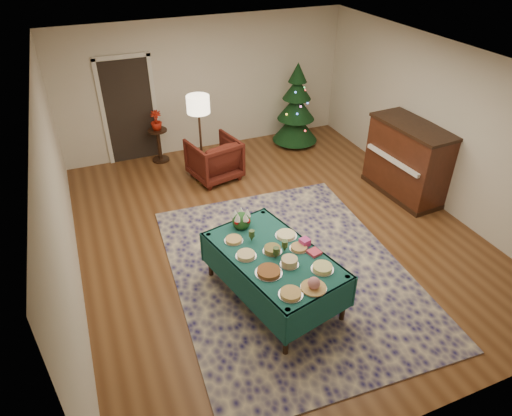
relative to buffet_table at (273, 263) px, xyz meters
name	(u,v)px	position (x,y,z in m)	size (l,w,h in m)	color
room_shell	(277,157)	(0.64, 1.32, 0.77)	(7.00, 7.00, 7.00)	#593319
doorway	(129,108)	(-0.96, 4.81, 0.51)	(1.08, 0.04, 2.16)	black
rug	(289,271)	(0.43, 0.37, -0.57)	(3.20, 4.20, 0.02)	#171348
buffet_table	(273,263)	(0.00, 0.00, 0.00)	(1.49, 2.07, 0.73)	black
platter_0	(291,294)	(-0.12, -0.74, 0.17)	(0.29, 0.29, 0.05)	silver
platter_1	(314,284)	(0.16, -0.74, 0.21)	(0.31, 0.31, 0.16)	silver
platter_2	(322,268)	(0.42, -0.49, 0.17)	(0.28, 0.28, 0.06)	silver
platter_3	(269,272)	(-0.20, -0.31, 0.17)	(0.33, 0.33, 0.05)	silver
platter_4	(289,262)	(0.09, -0.26, 0.19)	(0.24, 0.24, 0.10)	silver
platter_5	(299,248)	(0.34, -0.03, 0.16)	(0.25, 0.25, 0.04)	silver
platter_6	(246,255)	(-0.34, 0.09, 0.17)	(0.27, 0.27, 0.05)	silver
platter_7	(272,250)	(0.00, 0.05, 0.18)	(0.25, 0.25, 0.07)	silver
platter_8	(286,235)	(0.31, 0.29, 0.16)	(0.29, 0.29, 0.04)	silver
platter_9	(234,240)	(-0.37, 0.45, 0.16)	(0.25, 0.25, 0.04)	silver
goblet_0	(252,236)	(-0.16, 0.35, 0.23)	(0.08, 0.08, 0.17)	#2D471E
goblet_1	(285,246)	(0.15, -0.01, 0.23)	(0.08, 0.08, 0.17)	#2D471E
goblet_2	(276,253)	(-0.01, -0.09, 0.23)	(0.08, 0.08, 0.17)	#2D471E
napkin_stack	(314,252)	(0.48, -0.19, 0.16)	(0.15, 0.15, 0.04)	#D53B55
gift_box	(305,242)	(0.45, 0.02, 0.19)	(0.12, 0.12, 0.10)	#CE398D
centerpiece	(241,219)	(-0.16, 0.71, 0.27)	(0.26, 0.26, 0.30)	#1E4C1E
armchair	(214,157)	(0.30, 3.41, -0.15)	(0.85, 0.80, 0.88)	#49170F
floor_lamp	(198,110)	(0.05, 3.37, 0.84)	(0.41, 0.41, 1.68)	#A57F3F
side_table	(159,146)	(-0.52, 4.52, -0.25)	(0.38, 0.38, 0.68)	black
potted_plant	(157,125)	(-0.52, 4.52, 0.21)	(0.22, 0.39, 0.22)	#A71B0B
christmas_tree	(296,109)	(2.43, 4.22, 0.22)	(1.21, 1.21, 1.78)	black
piano	(407,161)	(3.29, 1.55, 0.07)	(0.82, 1.59, 1.34)	black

